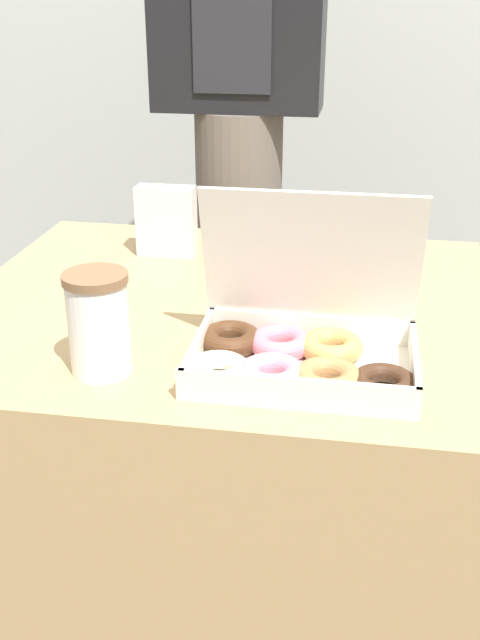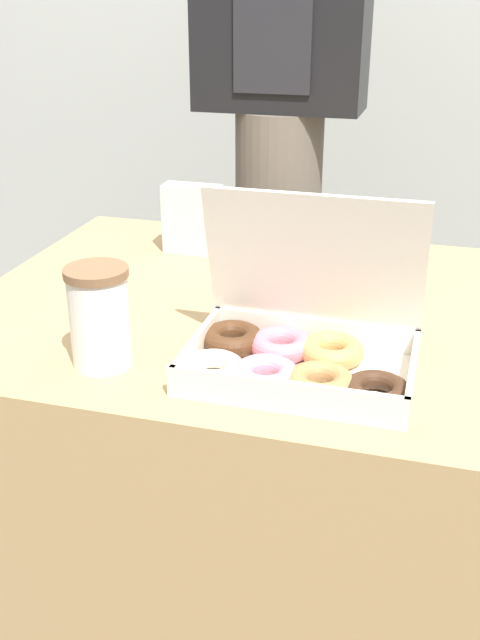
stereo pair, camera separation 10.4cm
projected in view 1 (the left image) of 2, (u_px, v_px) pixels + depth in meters
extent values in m
plane|color=#4C4742|center=(231.00, 638.00, 1.58)|extent=(14.00, 14.00, 0.00)
cube|color=tan|center=(230.00, 489.00, 1.42)|extent=(0.91, 0.78, 0.77)
cube|color=white|center=(302.00, 371.00, 1.03)|extent=(0.31, 0.20, 0.01)
cube|color=white|center=(196.00, 348.00, 1.04)|extent=(0.01, 0.20, 0.04)
cube|color=white|center=(414.00, 365.00, 1.00)|extent=(0.01, 0.20, 0.04)
cube|color=white|center=(296.00, 392.00, 0.93)|extent=(0.31, 0.01, 0.04)
cube|color=white|center=(309.00, 327.00, 1.11)|extent=(0.31, 0.01, 0.04)
cube|color=white|center=(311.00, 257.00, 1.04)|extent=(0.31, 0.06, 0.20)
torus|color=silver|center=(218.00, 370.00, 0.99)|extent=(0.10, 0.10, 0.03)
torus|color=#4C2D19|center=(230.00, 339.00, 1.08)|extent=(0.12, 0.12, 0.03)
torus|color=pink|center=(272.00, 373.00, 0.98)|extent=(0.12, 0.12, 0.03)
torus|color=pink|center=(280.00, 343.00, 1.07)|extent=(0.13, 0.13, 0.03)
torus|color=#B27F4C|center=(327.00, 378.00, 0.97)|extent=(0.11, 0.11, 0.03)
torus|color=tan|center=(331.00, 346.00, 1.06)|extent=(0.11, 0.11, 0.03)
torus|color=#422819|center=(384.00, 384.00, 0.96)|extent=(0.12, 0.12, 0.03)
cylinder|color=white|center=(99.00, 327.00, 1.01)|extent=(0.08, 0.08, 0.13)
cylinder|color=brown|center=(95.00, 278.00, 0.98)|extent=(0.09, 0.09, 0.01)
cube|color=silver|center=(166.00, 221.00, 1.45)|extent=(0.11, 0.05, 0.14)
cylinder|color=#665B51|center=(239.00, 297.00, 2.00)|extent=(0.22, 0.22, 0.98)
cube|color=#232328|center=(232.00, 1.00, 1.62)|extent=(0.18, 0.01, 0.39)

